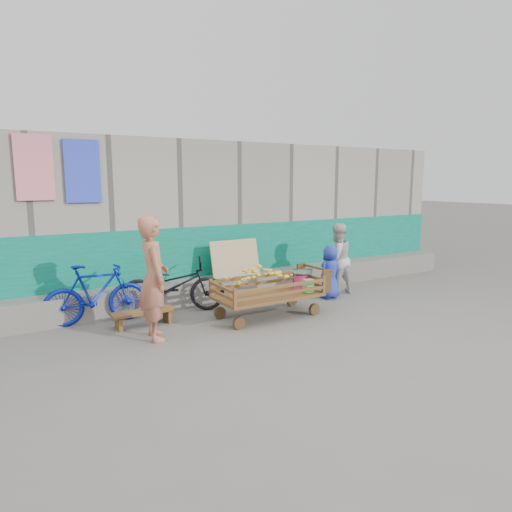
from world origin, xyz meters
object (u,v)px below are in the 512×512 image
bench (144,315)px  vendor_man (154,278)px  banana_cart (266,285)px  child (330,272)px  bicycle_dark (173,285)px  woman (337,259)px  bicycle_blue (96,294)px

bench → vendor_man: vendor_man is taller
banana_cart → child: child is taller
bench → vendor_man: bearing=-93.3°
banana_cart → bicycle_dark: 1.64m
banana_cart → vendor_man: size_ratio=1.08×
bench → bicycle_dark: 0.90m
bench → vendor_man: (-0.04, -0.67, 0.71)m
bicycle_dark → woman: bearing=-77.1°
woman → bicycle_blue: woman is taller
bench → bicycle_blue: bicycle_blue is taller
bench → bicycle_dark: bearing=35.5°
woman → bench: bearing=1.1°
banana_cart → bicycle_blue: 2.72m
bench → woman: (3.97, 0.02, 0.53)m
banana_cart → child: bearing=13.0°
vendor_man → bicycle_dark: vendor_man is taller
child → banana_cart: bearing=7.0°
vendor_man → child: bearing=-76.0°
woman → bicycle_blue: size_ratio=0.89×
child → bicycle_blue: (-4.20, 0.72, -0.03)m
child → bicycle_blue: size_ratio=0.64×
vendor_man → woman: 4.07m
bench → woman: size_ratio=0.69×
bicycle_blue → banana_cart: bearing=-107.7°
child → bicycle_dark: size_ratio=0.58×
bench → vendor_man: 0.97m
vendor_man → child: (3.64, 0.44, -0.37)m
woman → bicycle_dark: (-3.28, 0.48, -0.25)m
vendor_man → bench: bearing=3.8°
banana_cart → bench: bearing=161.9°
bench → vendor_man: size_ratio=0.55×
bench → bicycle_blue: size_ratio=0.61×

